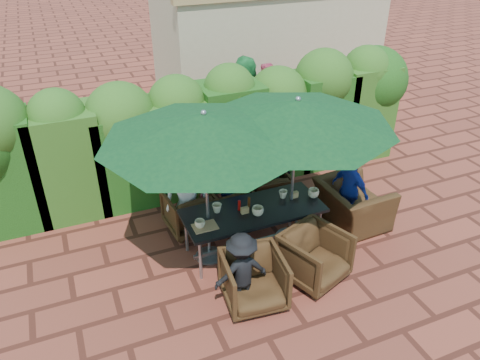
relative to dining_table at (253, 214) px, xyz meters
name	(u,v)px	position (x,y,z in m)	size (l,w,h in m)	color
ground	(255,251)	(0.00, -0.08, -0.67)	(80.00, 80.00, 0.00)	brown
dining_table	(253,214)	(0.00, 0.00, 0.00)	(2.17, 0.90, 0.75)	black
umbrella_left	(204,127)	(-0.71, 0.07, 1.54)	(2.93, 2.93, 2.46)	gray
umbrella_right	(297,113)	(0.68, 0.03, 1.54)	(2.91, 2.91, 2.46)	gray
chair_far_left	(189,209)	(-0.76, 0.92, -0.28)	(0.76, 0.71, 0.78)	black
chair_far_mid	(227,202)	(-0.09, 0.88, -0.30)	(0.73, 0.68, 0.75)	black
chair_far_right	(268,187)	(0.77, 1.06, -0.31)	(0.71, 0.67, 0.73)	black
chair_near_left	(254,278)	(-0.46, -1.06, -0.26)	(0.81, 0.76, 0.83)	black
chair_near_right	(315,254)	(0.55, -0.96, -0.25)	(0.83, 0.78, 0.85)	black
chair_end_right	(353,198)	(1.86, 0.00, -0.18)	(1.14, 0.74, 1.00)	black
adult_far_left	(187,194)	(-0.79, 0.88, 0.04)	(0.70, 0.42, 1.43)	silver
adult_far_mid	(236,183)	(0.08, 0.90, 0.04)	(0.51, 0.42, 1.42)	#2036AE
adult_far_right	(276,177)	(0.91, 1.04, -0.11)	(0.55, 0.33, 1.14)	black
adult_near_left	(242,271)	(-0.63, -1.04, -0.09)	(0.74, 0.34, 1.16)	black
adult_end_right	(350,190)	(1.80, 0.04, -0.03)	(0.75, 0.38, 1.28)	#2036AE
child_left	(207,196)	(-0.36, 1.13, -0.27)	(0.29, 0.24, 0.82)	#CB476B
child_right	(250,188)	(0.40, 1.00, -0.21)	(0.33, 0.27, 0.92)	#7D4494
pedestrian_a	(245,95)	(1.65, 4.15, 0.26)	(1.74, 0.62, 1.87)	#23833E
pedestrian_b	(265,95)	(2.26, 4.37, 0.11)	(0.75, 0.46, 1.56)	#CB476B
pedestrian_c	(311,89)	(3.51, 4.29, 0.10)	(0.99, 0.45, 1.55)	#97979F
cup_a	(200,224)	(-0.90, -0.12, 0.14)	(0.15, 0.15, 0.12)	beige
cup_b	(217,208)	(-0.53, 0.15, 0.14)	(0.15, 0.15, 0.14)	beige
cup_c	(258,211)	(0.00, -0.16, 0.15)	(0.18, 0.18, 0.14)	beige
cup_d	(283,194)	(0.57, 0.13, 0.14)	(0.14, 0.14, 0.13)	beige
cup_e	(313,193)	(1.03, -0.05, 0.15)	(0.18, 0.18, 0.14)	beige
ketchup_bottle	(239,205)	(-0.20, 0.07, 0.16)	(0.04, 0.04, 0.17)	#B20C0A
sauce_bottle	(249,202)	(-0.03, 0.09, 0.16)	(0.04, 0.04, 0.17)	#4C230C
serving_tray	(205,227)	(-0.83, -0.15, 0.09)	(0.35, 0.25, 0.02)	#A4774F
number_block_left	(245,210)	(-0.16, -0.04, 0.13)	(0.12, 0.06, 0.10)	tan
number_block_right	(294,195)	(0.74, 0.06, 0.13)	(0.12, 0.06, 0.10)	tan
hedge_wall	(193,122)	(-0.21, 2.24, 0.66)	(9.10, 1.60, 2.48)	#16350E
building	(267,33)	(3.50, 6.91, 0.93)	(6.20, 3.08, 3.20)	tan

